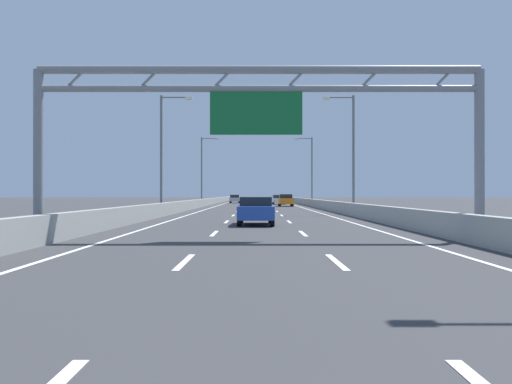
{
  "coord_description": "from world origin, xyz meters",
  "views": [
    {
      "loc": [
        -0.11,
        -0.18,
        1.62
      ],
      "look_at": [
        -0.31,
        77.84,
        1.87
      ],
      "focal_mm": 37.58,
      "sensor_mm": 36.0,
      "label": 1
    }
  ],
  "objects_px": {
    "orange_car": "(287,200)",
    "white_car": "(280,199)",
    "blue_car": "(257,211)",
    "streetlamp_right_mid": "(352,147)",
    "streetlamp_right_far": "(312,167)",
    "streetlamp_left_mid": "(166,147)",
    "sign_gantry": "(260,106)",
    "silver_car": "(236,199)",
    "streetlamp_left_far": "(205,167)"
  },
  "relations": [
    {
      "from": "blue_car",
      "to": "streetlamp_left_far",
      "type": "bearing_deg",
      "value": 98.92
    },
    {
      "from": "white_car",
      "to": "silver_car",
      "type": "height_order",
      "value": "silver_car"
    },
    {
      "from": "streetlamp_left_far",
      "to": "blue_car",
      "type": "distance_m",
      "value": 47.63
    },
    {
      "from": "orange_car",
      "to": "white_car",
      "type": "relative_size",
      "value": 0.99
    },
    {
      "from": "streetlamp_left_mid",
      "to": "sign_gantry",
      "type": "bearing_deg",
      "value": -72.12
    },
    {
      "from": "streetlamp_right_mid",
      "to": "blue_car",
      "type": "height_order",
      "value": "streetlamp_right_mid"
    },
    {
      "from": "silver_car",
      "to": "streetlamp_right_far",
      "type": "bearing_deg",
      "value": -58.5
    },
    {
      "from": "blue_car",
      "to": "orange_car",
      "type": "height_order",
      "value": "orange_car"
    },
    {
      "from": "orange_car",
      "to": "white_car",
      "type": "distance_m",
      "value": 13.22
    },
    {
      "from": "orange_car",
      "to": "streetlamp_left_far",
      "type": "bearing_deg",
      "value": 152.49
    },
    {
      "from": "white_car",
      "to": "streetlamp_right_far",
      "type": "bearing_deg",
      "value": -60.92
    },
    {
      "from": "sign_gantry",
      "to": "streetlamp_left_far",
      "type": "bearing_deg",
      "value": 97.72
    },
    {
      "from": "blue_car",
      "to": "silver_car",
      "type": "xyz_separation_m",
      "value": [
        -3.66,
        65.19,
        -0.01
      ]
    },
    {
      "from": "streetlamp_right_mid",
      "to": "white_car",
      "type": "relative_size",
      "value": 2.21
    },
    {
      "from": "streetlamp_left_mid",
      "to": "silver_car",
      "type": "bearing_deg",
      "value": 85.81
    },
    {
      "from": "blue_car",
      "to": "orange_car",
      "type": "distance_m",
      "value": 41.18
    },
    {
      "from": "sign_gantry",
      "to": "streetlamp_left_mid",
      "type": "height_order",
      "value": "streetlamp_left_mid"
    },
    {
      "from": "streetlamp_right_far",
      "to": "silver_car",
      "type": "bearing_deg",
      "value": 121.5
    },
    {
      "from": "silver_car",
      "to": "streetlamp_left_far",
      "type": "bearing_deg",
      "value": -101.34
    },
    {
      "from": "streetlamp_left_mid",
      "to": "white_car",
      "type": "distance_m",
      "value": 40.95
    },
    {
      "from": "streetlamp_left_mid",
      "to": "streetlamp_right_mid",
      "type": "height_order",
      "value": "same"
    },
    {
      "from": "streetlamp_left_mid",
      "to": "white_car",
      "type": "height_order",
      "value": "streetlamp_left_mid"
    },
    {
      "from": "blue_car",
      "to": "white_car",
      "type": "distance_m",
      "value": 54.33
    },
    {
      "from": "streetlamp_right_mid",
      "to": "white_car",
      "type": "bearing_deg",
      "value": 95.98
    },
    {
      "from": "streetlamp_left_mid",
      "to": "streetlamp_right_far",
      "type": "distance_m",
      "value": 35.16
    },
    {
      "from": "orange_car",
      "to": "sign_gantry",
      "type": "bearing_deg",
      "value": -94.35
    },
    {
      "from": "streetlamp_right_mid",
      "to": "streetlamp_left_far",
      "type": "distance_m",
      "value": 35.16
    },
    {
      "from": "blue_car",
      "to": "sign_gantry",
      "type": "bearing_deg",
      "value": -89.25
    },
    {
      "from": "streetlamp_left_mid",
      "to": "streetlamp_left_far",
      "type": "distance_m",
      "value": 31.84
    },
    {
      "from": "streetlamp_left_far",
      "to": "streetlamp_right_mid",
      "type": "bearing_deg",
      "value": -64.87
    },
    {
      "from": "streetlamp_left_mid",
      "to": "orange_car",
      "type": "xyz_separation_m",
      "value": [
        11.19,
        26.01,
        -4.61
      ]
    },
    {
      "from": "sign_gantry",
      "to": "silver_car",
      "type": "bearing_deg",
      "value": 92.95
    },
    {
      "from": "streetlamp_right_far",
      "to": "orange_car",
      "type": "height_order",
      "value": "streetlamp_right_far"
    },
    {
      "from": "streetlamp_right_far",
      "to": "orange_car",
      "type": "relative_size",
      "value": 2.24
    },
    {
      "from": "streetlamp_left_mid",
      "to": "streetlamp_left_far",
      "type": "xyz_separation_m",
      "value": [
        0.0,
        31.84,
        0.0
      ]
    },
    {
      "from": "silver_car",
      "to": "streetlamp_left_mid",
      "type": "bearing_deg",
      "value": -94.19
    },
    {
      "from": "streetlamp_left_mid",
      "to": "white_car",
      "type": "xyz_separation_m",
      "value": [
        10.82,
        39.22,
        -4.66
      ]
    },
    {
      "from": "white_car",
      "to": "orange_car",
      "type": "bearing_deg",
      "value": -88.43
    },
    {
      "from": "streetlamp_left_mid",
      "to": "streetlamp_right_far",
      "type": "relative_size",
      "value": 1.0
    },
    {
      "from": "streetlamp_left_far",
      "to": "silver_car",
      "type": "relative_size",
      "value": 2.21
    },
    {
      "from": "streetlamp_left_mid",
      "to": "silver_car",
      "type": "height_order",
      "value": "streetlamp_left_mid"
    },
    {
      "from": "blue_car",
      "to": "silver_car",
      "type": "height_order",
      "value": "blue_car"
    },
    {
      "from": "sign_gantry",
      "to": "streetlamp_right_mid",
      "type": "distance_m",
      "value": 24.29
    },
    {
      "from": "orange_car",
      "to": "silver_car",
      "type": "bearing_deg",
      "value": 107.24
    },
    {
      "from": "sign_gantry",
      "to": "orange_car",
      "type": "xyz_separation_m",
      "value": [
        3.73,
        49.12,
        -4.07
      ]
    },
    {
      "from": "streetlamp_right_far",
      "to": "blue_car",
      "type": "relative_size",
      "value": 2.21
    },
    {
      "from": "streetlamp_right_mid",
      "to": "streetlamp_right_far",
      "type": "relative_size",
      "value": 1.0
    },
    {
      "from": "streetlamp_right_far",
      "to": "white_car",
      "type": "distance_m",
      "value": 9.65
    },
    {
      "from": "streetlamp_left_far",
      "to": "orange_car",
      "type": "relative_size",
      "value": 2.24
    },
    {
      "from": "blue_car",
      "to": "white_car",
      "type": "height_order",
      "value": "blue_car"
    }
  ]
}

